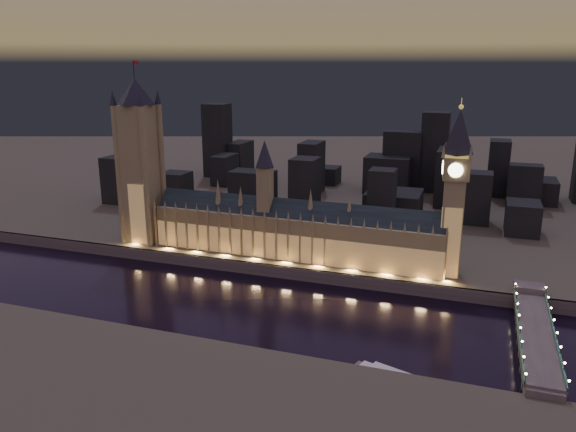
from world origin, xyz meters
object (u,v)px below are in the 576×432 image
(victoria_tower, at_px, (140,154))
(river_boat, at_px, (394,378))
(westminster_bridge, at_px, (534,335))
(palace_of_westminster, at_px, (292,230))
(elizabeth_tower, at_px, (455,180))

(victoria_tower, height_order, river_boat, victoria_tower)
(westminster_bridge, height_order, river_boat, westminster_bridge)
(victoria_tower, bearing_deg, westminster_bridge, -13.93)
(palace_of_westminster, xyz_separation_m, victoria_tower, (-115.33, 0.17, 45.60))
(victoria_tower, xyz_separation_m, westminster_bridge, (263.69, -65.39, -65.98))
(westminster_bridge, bearing_deg, elizabeth_tower, 124.95)
(palace_of_westminster, relative_size, westminster_bridge, 1.79)
(palace_of_westminster, relative_size, river_boat, 4.77)
(palace_of_westminster, distance_m, elizabeth_tower, 110.76)
(victoria_tower, xyz_separation_m, river_boat, (203.69, -119.93, -70.42))
(palace_of_westminster, bearing_deg, victoria_tower, 179.91)
(palace_of_westminster, distance_m, westminster_bridge, 163.34)
(river_boat, bearing_deg, elizabeth_tower, 83.20)
(palace_of_westminster, relative_size, elizabeth_tower, 1.88)
(palace_of_westminster, distance_m, victoria_tower, 124.02)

